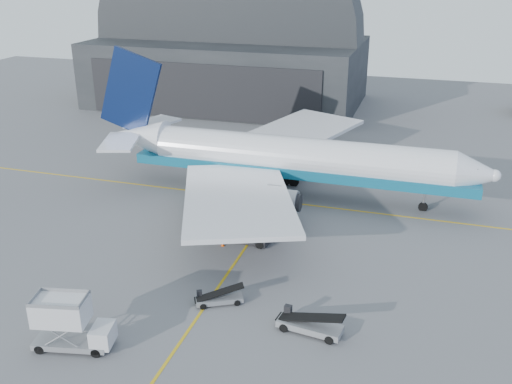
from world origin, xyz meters
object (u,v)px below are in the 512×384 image
(pushback_tug, at_px, (253,236))
(belt_loader_b, at_px, (309,325))
(airliner, at_px, (284,157))
(belt_loader_a, at_px, (219,298))
(catering_truck, at_px, (69,324))

(pushback_tug, relative_size, belt_loader_b, 0.77)
(belt_loader_b, bearing_deg, airliner, 116.03)
(belt_loader_a, bearing_deg, airliner, 63.96)
(catering_truck, bearing_deg, pushback_tug, 57.22)
(airliner, height_order, pushback_tug, airliner)
(catering_truck, relative_size, belt_loader_b, 1.14)
(belt_loader_a, bearing_deg, catering_truck, -162.12)
(pushback_tug, relative_size, belt_loader_a, 1.02)
(belt_loader_a, relative_size, belt_loader_b, 0.75)
(airliner, bearing_deg, pushback_tug, -88.95)
(catering_truck, relative_size, belt_loader_a, 1.52)
(catering_truck, bearing_deg, belt_loader_a, 34.16)
(belt_loader_a, bearing_deg, belt_loader_b, -39.20)
(pushback_tug, bearing_deg, belt_loader_a, -78.33)
(catering_truck, height_order, pushback_tug, catering_truck)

